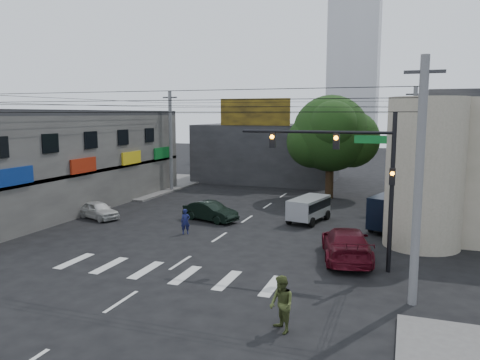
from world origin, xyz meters
The scene contains 19 objects.
ground centered at (0.00, 0.00, 0.00)m, with size 160.00×160.00×0.00m, color black.
sidewalk_far_left centered at (-18.00, 18.00, 0.07)m, with size 16.00×16.00×0.15m, color #514F4C.
building_left centered at (-18.00, 6.00, 3.50)m, with size 14.00×24.00×7.00m, color #43413E.
corner_column centered at (11.00, 4.00, 4.00)m, with size 4.00×4.00×8.00m, color gray.
building_far centered at (-4.00, 26.00, 3.00)m, with size 14.00×10.00×6.00m, color #232326.
billboard centered at (-4.00, 21.10, 7.30)m, with size 7.00×0.30×2.60m, color olive.
tower_distant centered at (0.00, 70.00, 22.00)m, with size 9.00×9.00×44.00m, color silver.
street_tree centered at (4.00, 17.00, 5.47)m, with size 6.40×6.40×8.70m.
traffic_gantry centered at (7.82, -1.00, 4.83)m, with size 7.10×0.35×7.20m.
utility_pole_near_right centered at (10.50, -4.50, 4.60)m, with size 0.32×0.32×9.20m, color #59595B.
utility_pole_far_left centered at (-10.50, 16.00, 4.60)m, with size 0.32×0.32×9.20m, color #59595B.
utility_pole_far_right centered at (10.50, 16.00, 4.60)m, with size 0.32×0.32×9.20m, color #59595B.
dark_sedan centered at (-2.16, 5.72, 0.65)m, with size 4.16×2.51×1.29m, color black.
white_compact centered at (-9.68, 3.76, 0.59)m, with size 3.76×2.56×1.19m, color beige.
maroon_sedan centered at (7.46, 0.25, 0.79)m, with size 3.33×5.80×1.58m, color #4D0B17.
silver_minivan centered at (4.12, 7.62, 0.81)m, with size 2.36×4.04×1.63m, color #A2A4AA, non-canonical shape.
navy_van centered at (9.85, 7.66, 1.12)m, with size 3.77×5.99×2.24m, color black, non-canonical shape.
traffic_officer centered at (-2.19, 2.03, 0.76)m, with size 0.66×0.60×1.51m, color #141947.
pedestrian_olive centered at (6.40, -8.36, 0.95)m, with size 1.15×1.16×1.89m, color #404A22.
Camera 1 is at (10.01, -22.55, 7.13)m, focal length 35.00 mm.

